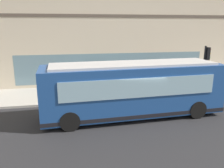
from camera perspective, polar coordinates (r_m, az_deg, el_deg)
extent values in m
plane|color=#262628|center=(13.25, 5.82, -8.02)|extent=(120.00, 120.00, 0.00)
cube|color=#B2ADA3|center=(17.57, 1.53, -2.01)|extent=(4.29, 40.00, 0.15)
cube|color=beige|center=(23.07, -1.74, 14.95)|extent=(8.34, 22.53, 10.52)
cube|color=brown|center=(19.12, 0.16, 16.64)|extent=(0.36, 22.08, 0.24)
cube|color=slate|center=(19.32, 0.21, 4.15)|extent=(0.12, 15.77, 2.40)
cube|color=#1E478C|center=(12.81, 5.28, -1.22)|extent=(2.97, 10.11, 2.70)
cube|color=silver|center=(12.51, 5.43, 5.01)|extent=(2.55, 9.09, 0.12)
cube|color=#8CB2C6|center=(12.12, -17.63, -0.57)|extent=(2.20, 0.18, 1.20)
cube|color=#8CB2C6|center=(13.89, 3.67, 1.74)|extent=(0.45, 8.19, 1.00)
cube|color=#8CB2C6|center=(11.56, 7.30, -0.96)|extent=(0.45, 8.19, 1.00)
cube|color=black|center=(13.18, 5.16, -6.13)|extent=(3.01, 10.15, 0.20)
cylinder|color=black|center=(13.63, -11.00, -5.33)|extent=(0.35, 1.01, 1.00)
cylinder|color=black|center=(11.49, -10.49, -9.13)|extent=(0.35, 1.01, 1.00)
cylinder|color=black|center=(15.48, 15.87, -3.21)|extent=(0.35, 1.01, 1.00)
cylinder|color=black|center=(13.63, 20.52, -6.00)|extent=(0.35, 1.01, 1.00)
cylinder|color=black|center=(17.80, 21.88, 3.20)|extent=(0.14, 0.14, 3.50)
cube|color=black|center=(17.73, 22.77, 7.02)|extent=(0.32, 0.24, 0.90)
sphere|color=red|center=(17.77, 23.21, 7.90)|extent=(0.20, 0.20, 0.20)
sphere|color=yellow|center=(17.80, 23.12, 7.01)|extent=(0.20, 0.20, 0.20)
sphere|color=green|center=(17.83, 23.03, 6.12)|extent=(0.20, 0.20, 0.20)
cylinder|color=yellow|center=(17.81, -2.61, -0.63)|extent=(0.24, 0.24, 0.55)
sphere|color=yellow|center=(17.72, -2.62, 0.48)|extent=(0.22, 0.22, 0.22)
cylinder|color=yellow|center=(17.82, -2.07, -0.45)|extent=(0.10, 0.12, 0.10)
cylinder|color=yellow|center=(17.96, -2.68, -0.33)|extent=(0.12, 0.10, 0.10)
cylinder|color=#3359A5|center=(18.41, 6.61, 0.19)|extent=(0.14, 0.14, 0.80)
cylinder|color=#3359A5|center=(18.25, 6.88, 0.06)|extent=(0.14, 0.14, 0.80)
cylinder|color=#B23338|center=(18.17, 6.81, 2.32)|extent=(0.32, 0.32, 0.63)
sphere|color=brown|center=(18.08, 6.85, 3.64)|extent=(0.22, 0.22, 0.22)
cylinder|color=#99994C|center=(16.85, -0.99, -0.98)|extent=(0.14, 0.14, 0.84)
cylinder|color=#99994C|center=(17.00, -0.68, -0.84)|extent=(0.14, 0.14, 0.84)
cylinder|color=#3359A5|center=(16.74, -0.84, 1.59)|extent=(0.32, 0.32, 0.67)
sphere|color=tan|center=(16.64, -0.85, 3.10)|extent=(0.23, 0.23, 0.23)
cube|color=#BF3F19|center=(19.45, 11.27, 0.92)|extent=(0.44, 0.40, 0.90)
cube|color=#8CB2C6|center=(19.48, 11.87, 1.46)|extent=(0.35, 0.03, 0.30)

